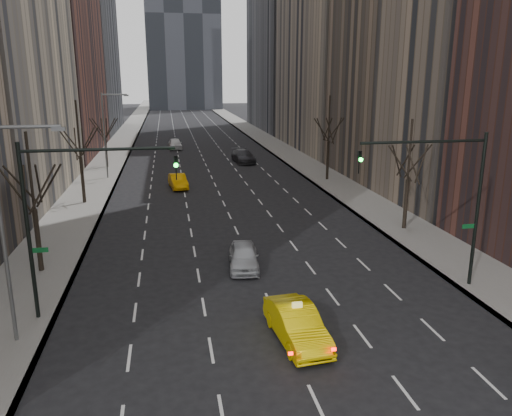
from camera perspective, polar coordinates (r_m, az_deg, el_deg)
sidewalk_left at (r=81.26m, az=-15.46°, el=6.71°), size 4.50×320.00×0.15m
sidewalk_right at (r=82.64m, az=1.82°, el=7.36°), size 4.50×320.00×0.15m
tree_lw_b at (r=29.99m, az=-23.99°, el=-0.13°), size 3.36×3.50×7.82m
tree_lw_c at (r=45.31m, az=-19.40°, el=5.40°), size 3.36×3.50×8.74m
tree_lw_d at (r=63.04m, az=-16.86°, el=7.60°), size 3.36×3.50×7.36m
tree_rw_b at (r=36.91m, az=16.94°, el=3.12°), size 3.36×3.50×7.82m
tree_rw_c at (r=53.30m, az=8.27°, el=7.38°), size 3.36×3.50×8.74m
traffic_mast_left at (r=23.25m, az=-20.91°, el=0.63°), size 6.69×0.39×8.00m
traffic_mast_right at (r=26.62m, az=21.24°, el=2.30°), size 6.69×0.39×8.00m
streetlight_near at (r=21.75m, az=-26.35°, el=-0.52°), size 2.83×0.22×9.00m
streetlight_far at (r=55.78m, az=-16.62°, el=8.89°), size 2.83×0.22×9.00m
taxi_sedan at (r=21.48m, az=4.68°, el=-13.07°), size 2.07×4.77×1.53m
silver_sedan_ahead at (r=29.01m, az=-1.42°, el=-5.52°), size 2.14×4.34×1.42m
far_taxi at (r=50.20m, az=-8.90°, el=3.04°), size 2.02×4.43×1.41m
far_suv_grey at (r=64.66m, az=-1.45°, el=5.95°), size 2.80×5.86×1.65m
far_car_white at (r=77.76m, az=-9.23°, el=7.26°), size 2.17×4.90×1.64m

